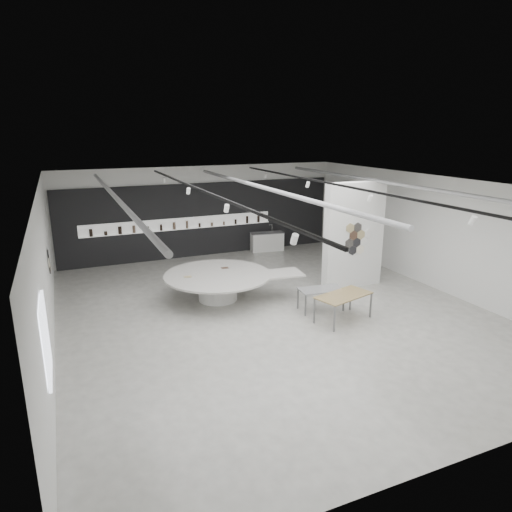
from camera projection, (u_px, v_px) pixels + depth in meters
name	position (u px, v px, depth m)	size (l,w,h in m)	color
room	(270.00, 245.00, 13.05)	(12.02, 14.02, 3.82)	#BBB9B0
back_wall_display	(201.00, 220.00, 19.33)	(11.80, 0.27, 3.10)	black
partition_column	(354.00, 236.00, 15.38)	(2.20, 0.38, 3.60)	white
display_island	(220.00, 283.00, 14.46)	(4.48, 3.72, 0.87)	white
sample_table_wood	(344.00, 297.00, 12.84)	(1.81, 1.24, 0.77)	olive
sample_table_stone	(321.00, 291.00, 13.61)	(1.37, 0.79, 0.67)	gray
kitchen_counter	(267.00, 242.00, 20.36)	(1.52, 0.75, 1.15)	white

